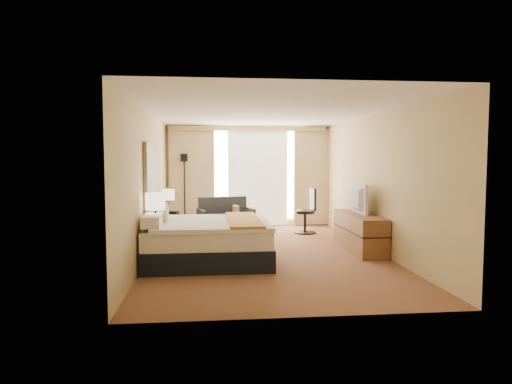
{
  "coord_description": "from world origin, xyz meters",
  "views": [
    {
      "loc": [
        -1.03,
        -8.35,
        1.76
      ],
      "look_at": [
        -0.11,
        0.4,
        1.11
      ],
      "focal_mm": 32.0,
      "sensor_mm": 36.0,
      "label": 1
    }
  ],
  "objects": [
    {
      "name": "telephone",
      "position": [
        -1.78,
        1.55,
        0.59
      ],
      "size": [
        0.23,
        0.2,
        0.07
      ],
      "primitive_type": "cube",
      "rotation": [
        0.0,
        0.0,
        -0.35
      ],
      "color": "black",
      "rests_on": "nightstand_right"
    },
    {
      "name": "floor",
      "position": [
        0.0,
        0.0,
        0.0
      ],
      "size": [
        4.2,
        7.0,
        0.02
      ],
      "primitive_type": "cube",
      "color": "#582519",
      "rests_on": "ground"
    },
    {
      "name": "television",
      "position": [
        1.78,
        0.2,
        0.99
      ],
      "size": [
        0.18,
        1.0,
        0.57
      ],
      "primitive_type": "imported",
      "rotation": [
        0.0,
        0.0,
        1.52
      ],
      "color": "black",
      "rests_on": "media_dresser"
    },
    {
      "name": "window",
      "position": [
        0.25,
        3.47,
        1.32
      ],
      "size": [
        2.3,
        0.02,
        2.3
      ],
      "primitive_type": "cube",
      "color": "silver",
      "rests_on": "wall_back"
    },
    {
      "name": "curtains",
      "position": [
        -0.0,
        3.39,
        1.41
      ],
      "size": [
        4.12,
        0.19,
        2.56
      ],
      "color": "beige",
      "rests_on": "floor"
    },
    {
      "name": "media_dresser",
      "position": [
        1.83,
        0.0,
        0.35
      ],
      "size": [
        0.5,
        1.8,
        0.7
      ],
      "primitive_type": "cube",
      "color": "brown",
      "rests_on": "floor"
    },
    {
      "name": "headboard",
      "position": [
        -2.06,
        0.2,
        1.28
      ],
      "size": [
        0.06,
        1.85,
        1.5
      ],
      "primitive_type": "cube",
      "color": "black",
      "rests_on": "wall_left"
    },
    {
      "name": "lamp_left",
      "position": [
        -1.88,
        -0.98,
        1.06
      ],
      "size": [
        0.31,
        0.31,
        0.66
      ],
      "color": "black",
      "rests_on": "nightstand_left"
    },
    {
      "name": "wall_front",
      "position": [
        0.0,
        -3.5,
        1.3
      ],
      "size": [
        4.2,
        0.02,
        2.6
      ],
      "primitive_type": "cube",
      "color": "#DEBF87",
      "rests_on": "ground"
    },
    {
      "name": "nightstand_right",
      "position": [
        -1.87,
        1.45,
        0.28
      ],
      "size": [
        0.45,
        0.52,
        0.55
      ],
      "primitive_type": "cube",
      "color": "brown",
      "rests_on": "floor"
    },
    {
      "name": "ceiling",
      "position": [
        0.0,
        0.0,
        2.6
      ],
      "size": [
        4.2,
        7.0,
        0.02
      ],
      "primitive_type": "cube",
      "color": "white",
      "rests_on": "wall_back"
    },
    {
      "name": "lamp_right",
      "position": [
        -1.88,
        1.38,
        0.98
      ],
      "size": [
        0.26,
        0.26,
        0.56
      ],
      "color": "black",
      "rests_on": "nightstand_right"
    },
    {
      "name": "tissue_box",
      "position": [
        -1.73,
        -0.98,
        0.6
      ],
      "size": [
        0.12,
        0.12,
        0.11
      ],
      "primitive_type": "cube",
      "rotation": [
        0.0,
        0.0,
        0.01
      ],
      "color": "#82ACC9",
      "rests_on": "nightstand_left"
    },
    {
      "name": "nightstand_left",
      "position": [
        -1.87,
        -1.05,
        0.28
      ],
      "size": [
        0.45,
        0.52,
        0.55
      ],
      "primitive_type": "cube",
      "color": "brown",
      "rests_on": "floor"
    },
    {
      "name": "loveseat",
      "position": [
        -0.62,
        2.66,
        0.27
      ],
      "size": [
        1.43,
        0.99,
        0.81
      ],
      "rotation": [
        0.0,
        0.0,
        0.25
      ],
      "color": "#571920",
      "rests_on": "floor"
    },
    {
      "name": "floor_lamp",
      "position": [
        -1.63,
        3.3,
        1.32
      ],
      "size": [
        0.24,
        0.24,
        1.87
      ],
      "color": "black",
      "rests_on": "floor"
    },
    {
      "name": "bed",
      "position": [
        -1.06,
        -0.65,
        0.37
      ],
      "size": [
        2.07,
        1.89,
        1.01
      ],
      "color": "black",
      "rests_on": "floor"
    },
    {
      "name": "desk_chair",
      "position": [
        1.28,
        2.1,
        0.47
      ],
      "size": [
        0.51,
        0.51,
        1.06
      ],
      "rotation": [
        0.0,
        0.0,
        0.04
      ],
      "color": "black",
      "rests_on": "floor"
    },
    {
      "name": "wall_back",
      "position": [
        0.0,
        3.5,
        1.3
      ],
      "size": [
        4.2,
        0.02,
        2.6
      ],
      "primitive_type": "cube",
      "color": "#DEBF87",
      "rests_on": "ground"
    },
    {
      "name": "wall_right",
      "position": [
        2.1,
        0.0,
        1.3
      ],
      "size": [
        0.02,
        7.0,
        2.6
      ],
      "primitive_type": "cube",
      "color": "#DEBF87",
      "rests_on": "ground"
    },
    {
      "name": "wall_left",
      "position": [
        -2.1,
        0.0,
        1.3
      ],
      "size": [
        0.02,
        7.0,
        2.6
      ],
      "primitive_type": "cube",
      "color": "#DEBF87",
      "rests_on": "ground"
    }
  ]
}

